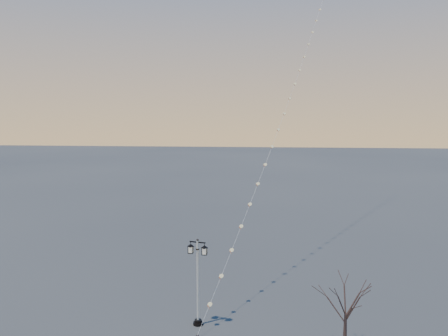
# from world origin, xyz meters

# --- Properties ---
(street_lamp) EXTENTS (1.29, 0.66, 5.19)m
(street_lamp) POSITION_xyz_m (-1.06, 2.72, 2.87)
(street_lamp) COLOR black
(street_lamp) RESTS_ON ground
(bare_tree) EXTENTS (2.26, 2.26, 3.75)m
(bare_tree) POSITION_xyz_m (7.03, 0.50, 2.61)
(bare_tree) COLOR #37261F
(bare_tree) RESTS_ON ground
(kite_train) EXTENTS (13.79, 40.94, 35.95)m
(kite_train) POSITION_xyz_m (5.75, 21.21, 17.86)
(kite_train) COLOR black
(kite_train) RESTS_ON ground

